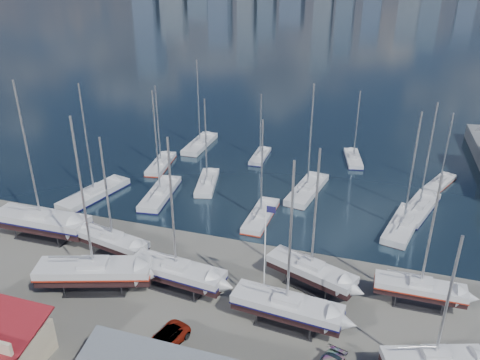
% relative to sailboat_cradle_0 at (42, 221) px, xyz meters
% --- Properties ---
extents(ground, '(1400.00, 1400.00, 0.00)m').
position_rel_sailboat_cradle_0_xyz_m(ground, '(24.34, -3.44, -2.25)').
color(ground, '#605E59').
rests_on(ground, ground).
extents(water, '(1400.00, 600.00, 0.40)m').
position_rel_sailboat_cradle_0_xyz_m(water, '(24.34, 306.56, -2.40)').
color(water, '#192939').
rests_on(water, ground).
extents(sailboat_cradle_0, '(12.22, 3.55, 19.41)m').
position_rel_sailboat_cradle_0_xyz_m(sailboat_cradle_0, '(0.00, 0.00, 0.00)').
color(sailboat_cradle_0, '#2D2D33').
rests_on(sailboat_cradle_0, ground).
extents(sailboat_cradle_1, '(12.03, 6.75, 18.54)m').
position_rel_sailboat_cradle_0_xyz_m(sailboat_cradle_1, '(11.92, -6.86, -0.05)').
color(sailboat_cradle_1, '#2D2D33').
rests_on(sailboat_cradle_1, ground).
extents(sailboat_cradle_2, '(9.10, 4.15, 14.47)m').
position_rel_sailboat_cradle_0_xyz_m(sailboat_cradle_2, '(10.44, -0.97, -0.25)').
color(sailboat_cradle_2, '#2D2D33').
rests_on(sailboat_cradle_2, ground).
extents(sailboat_cradle_3, '(10.53, 3.94, 16.58)m').
position_rel_sailboat_cradle_0_xyz_m(sailboat_cradle_3, '(19.83, -4.27, -0.15)').
color(sailboat_cradle_3, '#2D2D33').
rests_on(sailboat_cradle_3, ground).
extents(sailboat_cradle_4, '(9.73, 5.80, 15.41)m').
position_rel_sailboat_cradle_0_xyz_m(sailboat_cradle_4, '(32.82, 0.11, -0.20)').
color(sailboat_cradle_4, '#2D2D33').
rests_on(sailboat_cradle_4, ground).
extents(sailboat_cradle_5, '(10.47, 3.75, 16.54)m').
position_rel_sailboat_cradle_0_xyz_m(sailboat_cradle_5, '(31.68, -6.12, -0.15)').
color(sailboat_cradle_5, '#2D2D33').
rests_on(sailboat_cradle_5, ground).
extents(sailboat_cradle_6, '(8.60, 2.48, 14.03)m').
position_rel_sailboat_cradle_0_xyz_m(sailboat_cradle_6, '(43.37, 0.57, -0.28)').
color(sailboat_cradle_6, '#2D2D33').
rests_on(sailboat_cradle_6, ground).
extents(sailboat_cradle_7, '(8.41, 4.81, 13.46)m').
position_rel_sailboat_cradle_0_xyz_m(sailboat_cradle_7, '(44.16, -8.69, -0.30)').
color(sailboat_cradle_7, '#2D2D33').
rests_on(sailboat_cradle_7, ground).
extents(sailboat_moored_0, '(5.68, 12.01, 17.31)m').
position_rel_sailboat_cradle_0_xyz_m(sailboat_moored_0, '(-0.42, 11.38, -1.94)').
color(sailboat_moored_0, black).
rests_on(sailboat_moored_0, water).
extents(sailboat_moored_1, '(4.14, 9.78, 14.16)m').
position_rel_sailboat_cradle_0_xyz_m(sailboat_moored_1, '(3.62, 24.59, -1.94)').
color(sailboat_moored_1, black).
rests_on(sailboat_moored_1, water).
extents(sailboat_moored_2, '(3.22, 10.99, 16.53)m').
position_rel_sailboat_cradle_0_xyz_m(sailboat_moored_2, '(6.26, 35.27, -1.92)').
color(sailboat_moored_2, black).
rests_on(sailboat_moored_2, water).
extents(sailboat_moored_3, '(4.40, 11.22, 16.33)m').
position_rel_sailboat_cradle_0_xyz_m(sailboat_moored_3, '(8.62, 14.33, -1.94)').
color(sailboat_moored_3, black).
rests_on(sailboat_moored_3, water).
extents(sailboat_moored_4, '(4.70, 9.70, 14.11)m').
position_rel_sailboat_cradle_0_xyz_m(sailboat_moored_4, '(13.65, 19.99, -1.93)').
color(sailboat_moored_4, black).
rests_on(sailboat_moored_4, water).
extents(sailboat_moored_5, '(2.44, 8.00, 11.88)m').
position_rel_sailboat_cradle_0_xyz_m(sailboat_moored_5, '(18.37, 33.07, -1.94)').
color(sailboat_moored_5, black).
rests_on(sailboat_moored_5, water).
extents(sailboat_moored_6, '(2.85, 9.58, 14.25)m').
position_rel_sailboat_cradle_0_xyz_m(sailboat_moored_6, '(24.14, 12.53, -1.94)').
color(sailboat_moored_6, black).
rests_on(sailboat_moored_6, water).
extents(sailboat_moored_7, '(4.83, 11.57, 16.94)m').
position_rel_sailboat_cradle_0_xyz_m(sailboat_moored_7, '(28.57, 22.04, -1.92)').
color(sailboat_moored_7, black).
rests_on(sailboat_moored_7, water).
extents(sailboat_moored_8, '(4.10, 8.82, 12.73)m').
position_rel_sailboat_cradle_0_xyz_m(sailboat_moored_8, '(33.86, 36.77, -1.94)').
color(sailboat_moored_8, black).
rests_on(sailboat_moored_8, water).
extents(sailboat_moored_9, '(5.33, 11.05, 16.08)m').
position_rel_sailboat_cradle_0_xyz_m(sailboat_moored_9, '(42.01, 15.56, -1.93)').
color(sailboat_moored_9, black).
rests_on(sailboat_moored_9, water).
extents(sailboat_moored_10, '(6.19, 11.05, 15.92)m').
position_rel_sailboat_cradle_0_xyz_m(sailboat_moored_10, '(44.05, 20.96, -1.94)').
color(sailboat_moored_10, black).
rests_on(sailboat_moored_10, water).
extents(sailboat_moored_11, '(5.35, 8.17, 11.91)m').
position_rel_sailboat_cradle_0_xyz_m(sailboat_moored_11, '(47.35, 30.77, -1.94)').
color(sailboat_moored_11, black).
rests_on(sailboat_moored_11, water).
extents(car_a, '(2.50, 4.43, 1.42)m').
position_rel_sailboat_cradle_0_xyz_m(car_a, '(17.82, -15.02, -1.54)').
color(car_a, gray).
rests_on(car_a, ground).
extents(car_c, '(3.60, 5.43, 1.39)m').
position_rel_sailboat_cradle_0_xyz_m(car_c, '(22.16, -12.03, -1.55)').
color(car_c, gray).
rests_on(car_c, ground).
extents(flagpole, '(0.97, 0.12, 10.92)m').
position_rel_sailboat_cradle_0_xyz_m(flagpole, '(28.88, -3.40, 3.98)').
color(flagpole, white).
rests_on(flagpole, ground).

